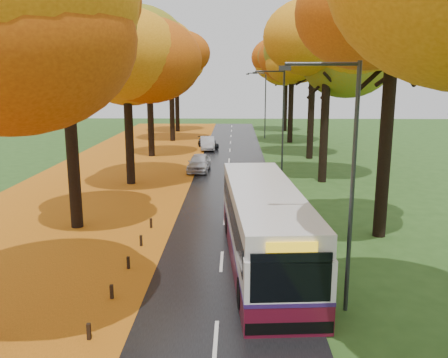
{
  "coord_description": "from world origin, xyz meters",
  "views": [
    {
      "loc": [
        0.54,
        -6.44,
        7.55
      ],
      "look_at": [
        0.0,
        16.29,
        2.6
      ],
      "focal_mm": 38.0,
      "sensor_mm": 36.0,
      "label": 1
    }
  ],
  "objects_px": {
    "streetlamp_far": "(263,100)",
    "bus": "(264,224)",
    "car_dark": "(208,143)",
    "car_white": "(199,163)",
    "car_silver": "(207,143)",
    "streetlamp_near": "(345,170)",
    "streetlamp_mid": "(280,114)"
  },
  "relations": [
    {
      "from": "streetlamp_far",
      "to": "car_dark",
      "type": "relative_size",
      "value": 2.09
    },
    {
      "from": "streetlamp_far",
      "to": "car_silver",
      "type": "xyz_separation_m",
      "value": [
        -6.3,
        -9.5,
        -4.0
      ]
    },
    {
      "from": "bus",
      "to": "car_white",
      "type": "bearing_deg",
      "value": 97.94
    },
    {
      "from": "streetlamp_far",
      "to": "car_silver",
      "type": "height_order",
      "value": "streetlamp_far"
    },
    {
      "from": "car_white",
      "to": "streetlamp_near",
      "type": "bearing_deg",
      "value": -71.55
    },
    {
      "from": "streetlamp_mid",
      "to": "car_silver",
      "type": "bearing_deg",
      "value": 116.73
    },
    {
      "from": "streetlamp_near",
      "to": "car_dark",
      "type": "distance_m",
      "value": 36.4
    },
    {
      "from": "bus",
      "to": "car_dark",
      "type": "height_order",
      "value": "bus"
    },
    {
      "from": "streetlamp_mid",
      "to": "car_dark",
      "type": "bearing_deg",
      "value": 114.82
    },
    {
      "from": "streetlamp_far",
      "to": "car_silver",
      "type": "distance_m",
      "value": 12.08
    },
    {
      "from": "car_white",
      "to": "car_silver",
      "type": "bearing_deg",
      "value": 93.12
    },
    {
      "from": "streetlamp_mid",
      "to": "car_silver",
      "type": "xyz_separation_m",
      "value": [
        -6.3,
        12.5,
        -4.0
      ]
    },
    {
      "from": "streetlamp_far",
      "to": "car_dark",
      "type": "distance_m",
      "value": 11.27
    },
    {
      "from": "streetlamp_near",
      "to": "car_silver",
      "type": "xyz_separation_m",
      "value": [
        -6.3,
        34.5,
        -4.0
      ]
    },
    {
      "from": "car_white",
      "to": "car_silver",
      "type": "relative_size",
      "value": 1.01
    },
    {
      "from": "streetlamp_near",
      "to": "streetlamp_mid",
      "type": "bearing_deg",
      "value": 90.0
    },
    {
      "from": "streetlamp_far",
      "to": "streetlamp_mid",
      "type": "bearing_deg",
      "value": -90.0
    },
    {
      "from": "car_dark",
      "to": "streetlamp_near",
      "type": "bearing_deg",
      "value": -98.22
    },
    {
      "from": "car_white",
      "to": "car_dark",
      "type": "distance_m",
      "value": 12.65
    },
    {
      "from": "streetlamp_mid",
      "to": "car_dark",
      "type": "xyz_separation_m",
      "value": [
        -6.3,
        13.61,
        -4.12
      ]
    },
    {
      "from": "streetlamp_near",
      "to": "car_white",
      "type": "height_order",
      "value": "streetlamp_near"
    },
    {
      "from": "bus",
      "to": "car_silver",
      "type": "bearing_deg",
      "value": 93.41
    },
    {
      "from": "car_white",
      "to": "streetlamp_far",
      "type": "bearing_deg",
      "value": 76.45
    },
    {
      "from": "streetlamp_mid",
      "to": "streetlamp_far",
      "type": "distance_m",
      "value": 22.0
    },
    {
      "from": "streetlamp_mid",
      "to": "streetlamp_far",
      "type": "height_order",
      "value": "same"
    },
    {
      "from": "streetlamp_far",
      "to": "bus",
      "type": "xyz_separation_m",
      "value": [
        -2.22,
        -39.97,
        -3.05
      ]
    },
    {
      "from": "streetlamp_mid",
      "to": "bus",
      "type": "xyz_separation_m",
      "value": [
        -2.22,
        -17.97,
        -3.05
      ]
    },
    {
      "from": "streetlamp_near",
      "to": "car_silver",
      "type": "height_order",
      "value": "streetlamp_near"
    },
    {
      "from": "car_dark",
      "to": "streetlamp_far",
      "type": "bearing_deg",
      "value": 34.85
    },
    {
      "from": "bus",
      "to": "car_white",
      "type": "xyz_separation_m",
      "value": [
        -4.07,
        18.93,
        -0.92
      ]
    },
    {
      "from": "car_silver",
      "to": "car_dark",
      "type": "bearing_deg",
      "value": 85.46
    },
    {
      "from": "streetlamp_far",
      "to": "bus",
      "type": "height_order",
      "value": "streetlamp_far"
    }
  ]
}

